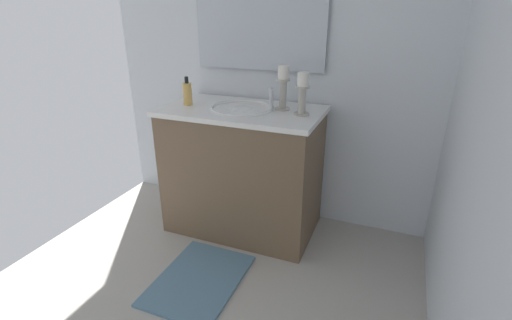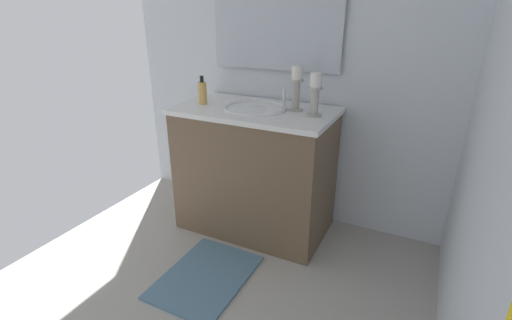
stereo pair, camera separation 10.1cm
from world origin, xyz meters
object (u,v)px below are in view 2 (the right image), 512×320
at_px(bath_mat, 206,277).
at_px(soap_bottle, 202,92).
at_px(vanity_cabinet, 255,170).
at_px(sink_basin, 255,114).
at_px(candle_holder_tall, 315,94).
at_px(mirror, 275,19).
at_px(candle_holder_short, 297,88).

bearing_deg(bath_mat, soap_bottle, -148.26).
relative_size(vanity_cabinet, bath_mat, 1.67).
distance_m(sink_basin, soap_bottle, 0.38).
bearing_deg(candle_holder_tall, mirror, -126.71).
distance_m(mirror, candle_holder_short, 0.49).
bearing_deg(candle_holder_short, mirror, -131.35).
height_order(vanity_cabinet, sink_basin, sink_basin).
xyz_separation_m(candle_holder_short, soap_bottle, (0.11, -0.60, -0.06)).
distance_m(vanity_cabinet, sink_basin, 0.38).
xyz_separation_m(vanity_cabinet, soap_bottle, (0.04, -0.36, 0.49)).
relative_size(mirror, candle_holder_short, 3.34).
xyz_separation_m(vanity_cabinet, candle_holder_tall, (0.00, 0.38, 0.55)).
distance_m(sink_basin, candle_holder_short, 0.31).
distance_m(mirror, soap_bottle, 0.65).
bearing_deg(candle_holder_tall, bath_mat, -31.48).
bearing_deg(soap_bottle, bath_mat, 31.74).
relative_size(sink_basin, candle_holder_short, 1.52).
bearing_deg(vanity_cabinet, candle_holder_short, 105.71).
height_order(candle_holder_tall, candle_holder_short, candle_holder_short).
distance_m(sink_basin, mirror, 0.62).
bearing_deg(candle_holder_tall, candle_holder_short, -117.15).
distance_m(vanity_cabinet, mirror, 0.98).
height_order(candle_holder_tall, bath_mat, candle_holder_tall).
bearing_deg(candle_holder_short, vanity_cabinet, -74.29).
bearing_deg(soap_bottle, candle_holder_short, 100.22).
xyz_separation_m(mirror, candle_holder_tall, (0.28, 0.38, -0.39)).
height_order(sink_basin, candle_holder_tall, candle_holder_tall).
distance_m(sink_basin, bath_mat, 1.01).
height_order(vanity_cabinet, soap_bottle, soap_bottle).
relative_size(sink_basin, bath_mat, 0.67).
distance_m(vanity_cabinet, soap_bottle, 0.61).
height_order(mirror, candle_holder_tall, mirror).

